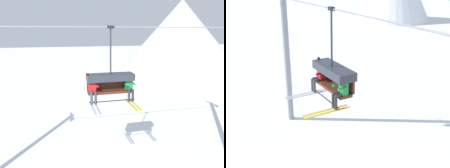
% 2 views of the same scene
% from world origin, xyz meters
% --- Properties ---
extents(mountain_peak_central, '(23.06, 23.06, 13.50)m').
position_xyz_m(mountain_peak_central, '(21.36, 30.11, 6.75)').
color(mountain_peak_central, silver).
rests_on(mountain_peak_central, ground_plane).
extents(lift_cable, '(16.65, 0.05, 0.05)m').
position_xyz_m(lift_cable, '(-0.06, -0.80, 7.63)').
color(lift_cable, gray).
extents(chairlift_chair, '(2.08, 0.74, 3.20)m').
position_xyz_m(chairlift_chair, '(-0.41, -0.73, 5.38)').
color(chairlift_chair, '#512819').
extents(skier_red, '(0.48, 1.70, 1.34)m').
position_xyz_m(skier_red, '(-1.24, -0.94, 5.09)').
color(skier_red, red).
extents(skier_green, '(0.46, 1.70, 1.23)m').
position_xyz_m(skier_green, '(0.41, -0.95, 5.07)').
color(skier_green, '#23843D').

